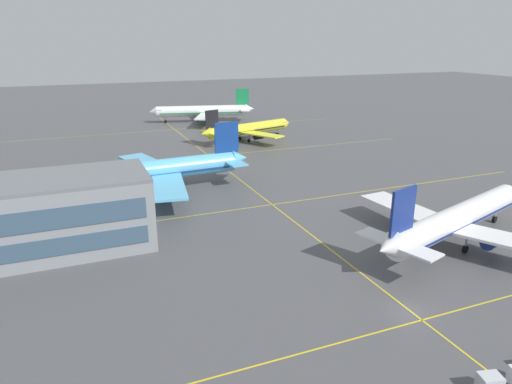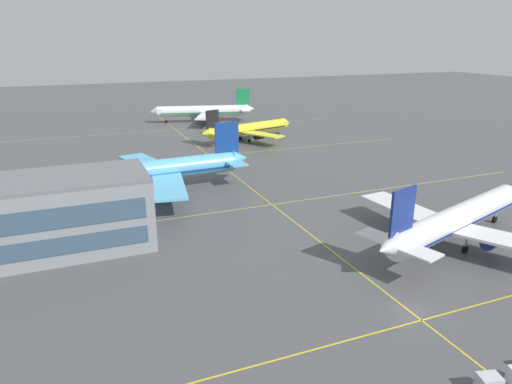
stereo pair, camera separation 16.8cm
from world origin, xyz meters
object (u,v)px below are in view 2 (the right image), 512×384
airliner_front_gate (456,219)px  baggage_cart_row_middle (489,384)px  airliner_far_left_stand (203,111)px  airliner_third_row (248,129)px  airliner_second_row (153,171)px

airliner_front_gate → baggage_cart_row_middle: 32.29m
baggage_cart_row_middle → airliner_front_gate: bearing=50.9°
airliner_far_left_stand → baggage_cart_row_middle: airliner_far_left_stand is taller
airliner_front_gate → airliner_far_left_stand: size_ratio=0.98×
airliner_far_left_stand → baggage_cart_row_middle: bearing=-96.2°
airliner_front_gate → airliner_far_left_stand: (-4.99, 116.52, 0.02)m
airliner_third_row → baggage_cart_row_middle: (-18.79, -105.60, -2.49)m
airliner_second_row → airliner_far_left_stand: (31.66, 74.71, -0.34)m
airliner_front_gate → baggage_cart_row_middle: size_ratio=12.92×
airliner_second_row → baggage_cart_row_middle: bearing=-76.2°
airliner_far_left_stand → baggage_cart_row_middle: 142.31m
airliner_second_row → airliner_far_left_stand: airliner_second_row is taller
airliner_third_row → airliner_front_gate: bearing=-88.9°
airliner_far_left_stand → baggage_cart_row_middle: size_ratio=13.13×
airliner_front_gate → airliner_third_row: (-1.49, 80.66, -0.53)m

